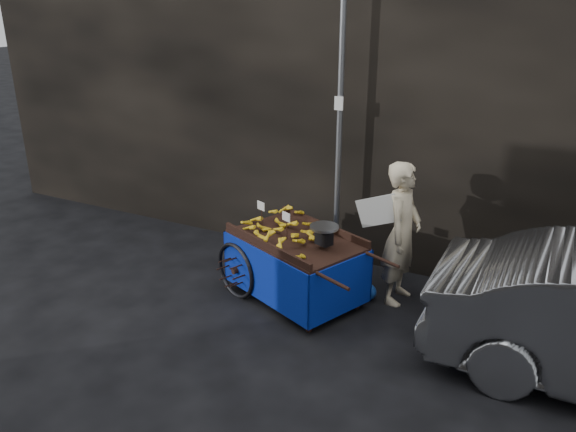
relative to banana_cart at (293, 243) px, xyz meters
The scene contains 6 objects.
ground 0.81m from the banana_cart, 125.19° to the right, with size 80.00×80.00×0.00m, color black.
building_wall 2.96m from the banana_cart, 84.22° to the left, with size 13.50×2.00×5.00m.
street_pole 1.65m from the banana_cart, 82.19° to the left, with size 0.12×0.10×4.00m.
banana_cart is the anchor object (origin of this frame).
vendor 1.38m from the banana_cart, 24.46° to the left, with size 0.80×0.70×1.86m.
plastic_bag 1.17m from the banana_cart, 22.01° to the left, with size 0.26×0.21×0.23m, color #1745AD.
Camera 1 is at (3.10, -5.65, 3.68)m, focal length 35.00 mm.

